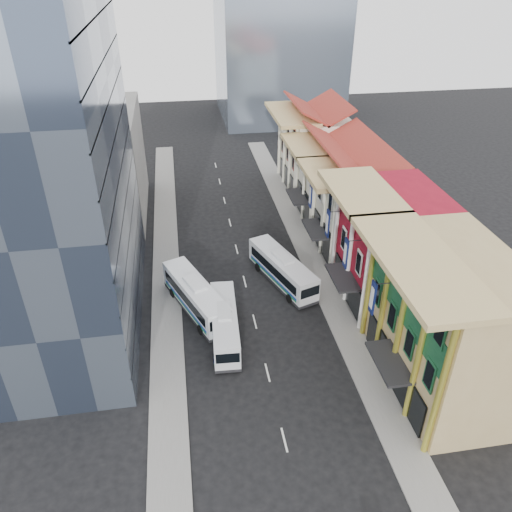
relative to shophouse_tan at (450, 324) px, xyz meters
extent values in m
plane|color=black|center=(-14.00, -5.00, -6.00)|extent=(200.00, 200.00, 0.00)
cube|color=slate|center=(-5.50, 17.00, -5.92)|extent=(3.00, 90.00, 0.15)
cube|color=slate|center=(-22.50, 17.00, -5.92)|extent=(3.00, 90.00, 0.15)
cube|color=tan|center=(0.00, 0.00, 0.00)|extent=(8.00, 14.00, 12.00)
cube|color=maroon|center=(0.00, 12.00, 0.00)|extent=(8.00, 10.00, 12.00)
cube|color=white|center=(0.00, 21.50, -1.00)|extent=(8.00, 9.00, 10.00)
cube|color=white|center=(0.00, 30.50, -1.00)|extent=(8.00, 9.00, 10.00)
cube|color=white|center=(0.00, 41.00, -0.50)|extent=(8.00, 12.00, 11.00)
cube|color=#404E66|center=(-31.00, 14.00, 9.00)|extent=(12.00, 26.00, 30.00)
cube|color=gray|center=(-30.00, 37.00, 1.00)|extent=(10.00, 18.00, 14.00)
camera|label=1|loc=(-19.97, -27.71, 25.13)|focal=35.00mm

